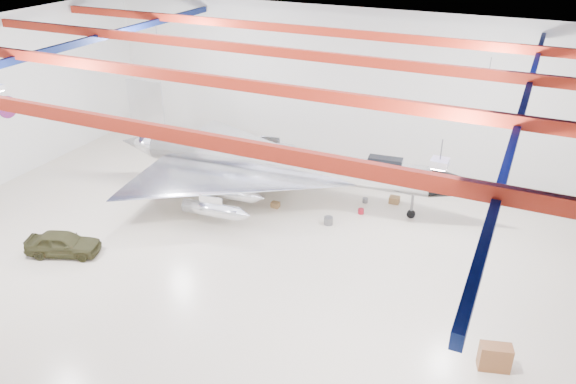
% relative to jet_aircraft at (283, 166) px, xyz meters
% --- Properties ---
extents(floor, '(40.00, 40.00, 0.00)m').
position_rel_jet_aircraft_xyz_m(floor, '(1.53, -6.51, -2.30)').
color(floor, beige).
rests_on(floor, ground).
extents(wall_back, '(40.00, 0.00, 40.00)m').
position_rel_jet_aircraft_xyz_m(wall_back, '(1.53, 8.49, 3.20)').
color(wall_back, silver).
rests_on(wall_back, floor).
extents(ceiling, '(40.00, 40.00, 0.00)m').
position_rel_jet_aircraft_xyz_m(ceiling, '(1.53, -6.51, 8.70)').
color(ceiling, '#0A0F38').
rests_on(ceiling, wall_back).
extents(ceiling_structure, '(39.50, 29.50, 1.08)m').
position_rel_jet_aircraft_xyz_m(ceiling_structure, '(1.53, -6.51, 8.03)').
color(ceiling_structure, maroon).
rests_on(ceiling_structure, ceiling).
extents(wall_roundel, '(0.10, 1.50, 1.50)m').
position_rel_jet_aircraft_xyz_m(wall_roundel, '(-18.41, -4.51, 2.70)').
color(wall_roundel, '#B21414').
rests_on(wall_roundel, wall_left).
extents(jet_aircraft, '(25.67, 16.20, 7.00)m').
position_rel_jet_aircraft_xyz_m(jet_aircraft, '(0.00, 0.00, 0.00)').
color(jet_aircraft, silver).
rests_on(jet_aircraft, floor).
extents(jeep, '(4.28, 2.93, 1.35)m').
position_rel_jet_aircraft_xyz_m(jeep, '(-8.02, -11.08, -1.62)').
color(jeep, '#333219').
rests_on(jeep, floor).
extents(desk, '(1.40, 0.96, 1.17)m').
position_rel_jet_aircraft_xyz_m(desk, '(14.40, -10.12, -1.71)').
color(desk, brown).
rests_on(desk, floor).
extents(crate_ply, '(0.54, 0.43, 0.38)m').
position_rel_jet_aircraft_xyz_m(crate_ply, '(-2.00, -0.95, -2.11)').
color(crate_ply, olive).
rests_on(crate_ply, floor).
extents(engine_drum, '(0.58, 0.58, 0.48)m').
position_rel_jet_aircraft_xyz_m(engine_drum, '(3.94, -1.94, -2.06)').
color(engine_drum, '#59595B').
rests_on(engine_drum, floor).
extents(parts_bin, '(0.66, 0.53, 0.45)m').
position_rel_jet_aircraft_xyz_m(parts_bin, '(6.80, 2.40, -2.07)').
color(parts_bin, olive).
rests_on(parts_bin, floor).
extents(crate_small, '(0.38, 0.33, 0.23)m').
position_rel_jet_aircraft_xyz_m(crate_small, '(-5.99, 1.21, -2.18)').
color(crate_small, '#59595B').
rests_on(crate_small, floor).
extents(tool_chest, '(0.39, 0.39, 0.33)m').
position_rel_jet_aircraft_xyz_m(tool_chest, '(5.29, 0.15, -2.13)').
color(tool_chest, maroon).
rests_on(tool_chest, floor).
extents(oil_barrel, '(0.51, 0.41, 0.36)m').
position_rel_jet_aircraft_xyz_m(oil_barrel, '(0.10, -1.36, -2.12)').
color(oil_barrel, olive).
rests_on(oil_barrel, floor).
extents(spares_box, '(0.40, 0.40, 0.31)m').
position_rel_jet_aircraft_xyz_m(spares_box, '(5.07, 1.68, -2.14)').
color(spares_box, '#59595B').
rests_on(spares_box, floor).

